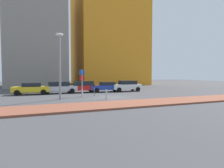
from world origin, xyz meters
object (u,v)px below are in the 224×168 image
object	(u,v)px
traffic_bollard_near	(82,93)
parked_car_silver	(59,87)
parked_car_white	(127,86)
parking_meter	(94,88)
parking_sign_post	(82,79)
traffic_bollard_mid	(106,94)
parked_car_red	(82,87)
parked_car_yellow	(31,88)
street_lamp	(60,60)
parked_car_blue	(107,87)

from	to	relation	value
traffic_bollard_near	parked_car_silver	bearing A→B (deg)	109.34
parked_car_silver	parked_car_white	bearing A→B (deg)	-2.80
parked_car_silver	parking_meter	bearing A→B (deg)	-53.63
parking_sign_post	traffic_bollard_near	size ratio (longest dim) A/B	3.08
traffic_bollard_mid	parked_car_red	bearing A→B (deg)	94.72
parking_sign_post	parked_car_yellow	bearing A→B (deg)	141.06
traffic_bollard_near	traffic_bollard_mid	world-z (taller)	traffic_bollard_mid
parked_car_white	parking_sign_post	size ratio (longest dim) A/B	1.47
street_lamp	parked_car_blue	bearing A→B (deg)	41.13
parked_car_red	parking_meter	size ratio (longest dim) A/B	3.33
parked_car_silver	traffic_bollard_near	distance (m)	5.68
parked_car_yellow	parked_car_blue	xyz separation A→B (m)	(9.66, 0.03, -0.02)
parked_car_red	parking_sign_post	bearing A→B (deg)	-102.32
parked_car_red	parked_car_blue	xyz separation A→B (m)	(3.42, -0.30, -0.08)
parked_car_yellow	traffic_bollard_near	size ratio (longest dim) A/B	4.48
parked_car_yellow	street_lamp	distance (m)	7.27
parked_car_silver	parked_car_white	world-z (taller)	parked_car_white
parking_sign_post	traffic_bollard_near	bearing A→B (deg)	-101.29
parked_car_white	parked_car_silver	bearing A→B (deg)	177.20
parked_car_yellow	street_lamp	world-z (taller)	street_lamp
parked_car_yellow	parked_car_red	bearing A→B (deg)	3.00
parked_car_red	traffic_bollard_mid	distance (m)	7.89
parked_car_silver	traffic_bollard_near	bearing A→B (deg)	-70.66
parked_car_white	street_lamp	world-z (taller)	street_lamp
parked_car_blue	parked_car_white	xyz separation A→B (m)	(2.95, -0.31, 0.09)
parked_car_red	traffic_bollard_mid	size ratio (longest dim) A/B	4.55
parked_car_red	parking_meter	world-z (taller)	parked_car_red
parked_car_yellow	parked_car_silver	size ratio (longest dim) A/B	0.93
parked_car_blue	parked_car_yellow	bearing A→B (deg)	-179.82
parked_car_red	parking_meter	bearing A→B (deg)	-86.04
parking_sign_post	street_lamp	size ratio (longest dim) A/B	0.47
parked_car_red	parking_sign_post	world-z (taller)	parking_sign_post
traffic_bollard_near	parking_sign_post	bearing A→B (deg)	78.71
parked_car_blue	parking_meter	xyz separation A→B (m)	(-3.09, -4.45, 0.14)
parked_car_white	parking_meter	world-z (taller)	parked_car_white
parked_car_silver	traffic_bollard_near	world-z (taller)	parked_car_silver
parking_sign_post	traffic_bollard_near	xyz separation A→B (m)	(-0.19, -0.93, -1.38)
parked_car_white	traffic_bollard_mid	size ratio (longest dim) A/B	4.48
traffic_bollard_near	traffic_bollard_mid	distance (m)	2.99
parked_car_silver	parking_sign_post	distance (m)	4.99
parked_car_yellow	traffic_bollard_near	distance (m)	7.24
parked_car_silver	parked_car_white	xyz separation A→B (m)	(9.42, -0.46, 0.03)
parked_car_silver	parked_car_white	distance (m)	9.43
parked_car_yellow	street_lamp	xyz separation A→B (m)	(2.72, -6.03, 3.02)
parked_car_blue	traffic_bollard_near	world-z (taller)	parked_car_blue
parked_car_blue	traffic_bollard_mid	distance (m)	8.05
parked_car_red	parked_car_blue	world-z (taller)	parked_car_red
parked_car_blue	parked_car_white	distance (m)	2.96
parked_car_yellow	parked_car_white	distance (m)	12.60
parked_car_yellow	parked_car_silver	xyz separation A→B (m)	(3.18, 0.18, 0.04)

